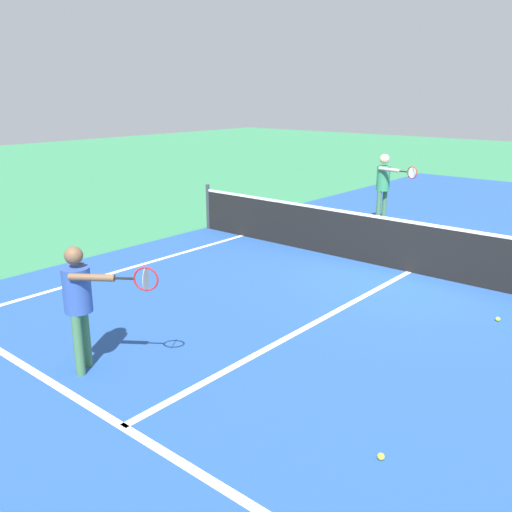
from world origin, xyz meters
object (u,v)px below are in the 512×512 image
object	(u,v)px
net	(411,246)
player_far	(384,181)
tennis_ball_near_net	(498,319)
tennis_ball_mid_court	(381,457)
player_near	(80,296)

from	to	relation	value
net	player_far	bearing A→B (deg)	125.75
player_far	tennis_ball_near_net	distance (m)	6.10
tennis_ball_mid_court	tennis_ball_near_net	distance (m)	3.92
net	player_near	size ratio (longest dim) A/B	6.86
net	player_far	size ratio (longest dim) A/B	6.03
net	player_far	xyz separation A→B (m)	(-2.19, 3.04, 0.60)
player_far	tennis_ball_mid_court	xyz separation A→B (m)	(4.39, -8.25, -1.06)
net	tennis_ball_near_net	distance (m)	2.41
player_near	player_far	world-z (taller)	player_far
player_far	tennis_ball_near_net	size ratio (longest dim) A/B	26.37
player_near	player_far	bearing A→B (deg)	95.77
net	tennis_ball_near_net	size ratio (longest dim) A/B	158.99
player_far	tennis_ball_near_net	xyz separation A→B (m)	(4.17, -4.33, -1.06)
tennis_ball_mid_court	player_far	bearing A→B (deg)	118.01
player_near	tennis_ball_near_net	xyz separation A→B (m)	(3.26, 4.68, -0.91)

